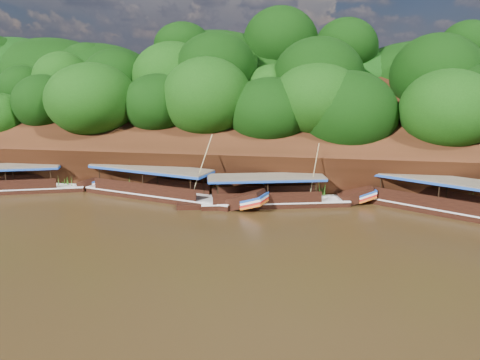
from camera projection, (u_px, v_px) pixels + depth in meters
The scene contains 7 objects.
ground at pixel (285, 239), 29.41m from camera, with size 160.00×160.00×0.00m, color black.
riverbank at pixel (300, 149), 50.79m from camera, with size 120.00×30.06×19.40m.
boat_0 at pixel (465, 209), 33.77m from camera, with size 14.83×9.61×7.29m.
boat_1 at pixel (284, 198), 36.59m from camera, with size 13.72×5.23×5.43m.
boat_2 at pixel (168, 192), 38.22m from camera, with size 16.16×6.30×6.01m.
boat_3 at pixel (27, 186), 40.65m from camera, with size 13.03×6.02×2.78m.
reeds at pixel (264, 187), 38.91m from camera, with size 48.54×2.27×2.05m.
Camera 1 is at (1.61, -27.84, 10.48)m, focal length 35.00 mm.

